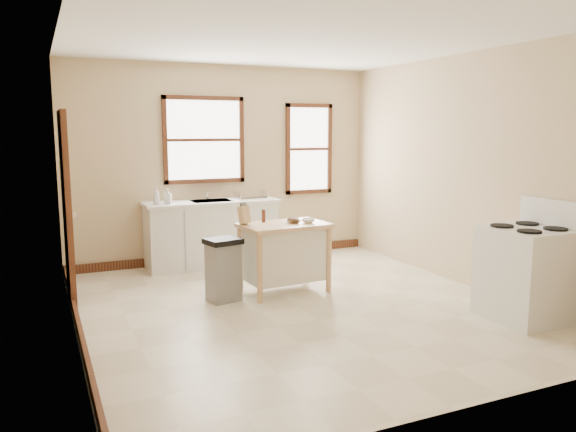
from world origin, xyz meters
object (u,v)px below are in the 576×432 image
Objects in this scene: soap_bottle_b at (168,196)px; pepper_grinder at (264,216)px; gas_stove at (526,261)px; kitchen_island at (284,258)px; knife_block at (244,216)px; trash_bin at (223,270)px; soap_bottle_a at (156,196)px; bowl_a at (294,221)px; bowl_b at (293,220)px; dish_rack at (251,195)px; bowl_c at (308,221)px.

pepper_grinder is (0.83, -1.34, -0.13)m from soap_bottle_b.
gas_stove is (2.81, -3.41, -0.42)m from soap_bottle_b.
gas_stove reaches higher than kitchen_island.
trash_bin is at bearing -164.75° from knife_block.
soap_bottle_b is 4.44m from gas_stove.
soap_bottle_a reaches higher than bowl_a.
bowl_a is at bearing -9.79° from trash_bin.
bowl_a reaches higher than kitchen_island.
bowl_b is 0.13× the size of gas_stove.
soap_bottle_a is at bearing 129.88° from bowl_a.
knife_block is at bearing 159.89° from kitchen_island.
soap_bottle_b is 1.93m from kitchen_island.
knife_block is 1.33× the size of pepper_grinder.
knife_block reaches higher than kitchen_island.
pepper_grinder is at bearing -47.98° from soap_bottle_a.
soap_bottle_a is 4.54m from gas_stove.
dish_rack reaches higher than kitchen_island.
gas_stove is (2.97, -3.40, -0.43)m from soap_bottle_a.
kitchen_island is at bearing -8.46° from trash_bin.
bowl_c is at bearing -17.24° from kitchen_island.
bowl_c is 2.38m from gas_stove.
dish_rack reaches higher than bowl_a.
trash_bin is at bearing -131.01° from dish_rack.
bowl_c is (0.10, -1.64, -0.14)m from dish_rack.
kitchen_island is 0.46m from bowl_b.
dish_rack is 2.87× the size of pepper_grinder.
soap_bottle_a reaches higher than bowl_b.
gas_stove is (2.24, -2.01, -0.31)m from knife_block.
soap_bottle_a is 0.15m from soap_bottle_b.
soap_bottle_a is 1.50× the size of pepper_grinder.
soap_bottle_b is 1.00× the size of knife_block.
soap_bottle_b is 1.86m from bowl_b.
soap_bottle_a is at bearing 132.35° from bowl_c.
dish_rack is 1.44m from pepper_grinder.
kitchen_island is 0.83× the size of gas_stove.
bowl_b is at bearing 131.11° from bowl_c.
soap_bottle_b is 1.73m from trash_bin.
kitchen_island is 0.55m from pepper_grinder.
dish_rack is at bearing 47.51° from trash_bin.
kitchen_island reaches higher than trash_bin.
dish_rack is 3.84m from gas_stove.
knife_block is (-0.45, 0.13, 0.51)m from kitchen_island.
soap_bottle_a reaches higher than dish_rack.
dish_rack reaches higher than trash_bin.
dish_rack is 2.68× the size of bowl_a.
bowl_a is 2.53m from gas_stove.
bowl_c is 0.13× the size of gas_stove.
bowl_c is (1.44, -1.59, -0.19)m from soap_bottle_a.
bowl_a is at bearing -10.39° from kitchen_island.
soap_bottle_b is (0.15, 0.00, -0.01)m from soap_bottle_a.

